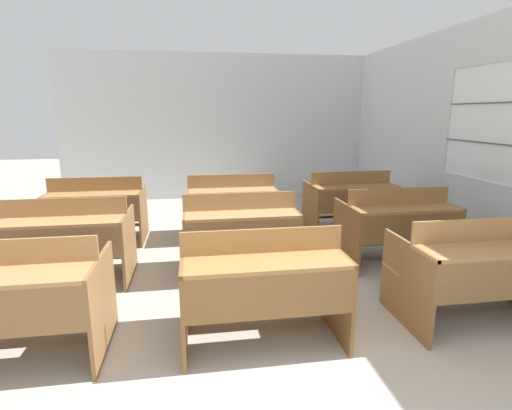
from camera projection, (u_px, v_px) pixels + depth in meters
name	position (u px, v px, depth m)	size (l,w,h in m)	color
wall_back	(218.00, 127.00, 7.96)	(6.09, 0.06, 2.83)	silver
wall_right_with_window	(474.00, 137.00, 5.04)	(0.06, 7.01, 2.83)	silver
bench_front_left	(12.00, 298.00, 2.73)	(1.19, 0.79, 0.88)	brown
bench_front_center	(262.00, 283.00, 2.97)	(1.19, 0.79, 0.88)	brown
bench_front_right	(476.00, 269.00, 3.25)	(1.19, 0.79, 0.88)	brown
bench_second_left	(68.00, 239.00, 4.02)	(1.19, 0.79, 0.88)	brown
bench_second_center	(240.00, 231.00, 4.28)	(1.19, 0.79, 0.88)	brown
bench_second_right	(396.00, 224.00, 4.54)	(1.19, 0.79, 0.88)	brown
bench_third_left	(97.00, 209.00, 5.28)	(1.19, 0.79, 0.88)	brown
bench_third_center	(232.00, 204.00, 5.54)	(1.19, 0.79, 0.88)	brown
bench_third_right	(350.00, 200.00, 5.81)	(1.19, 0.79, 0.88)	brown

